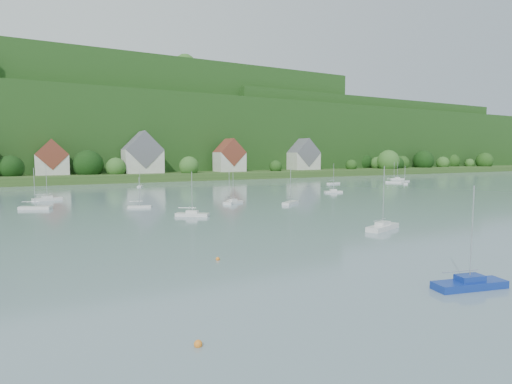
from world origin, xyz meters
TOP-DOWN VIEW (x-y plane):
  - far_shore_strip at (0.00, 200.00)m, footprint 600.00×60.00m
  - forested_ridge at (0.39, 268.57)m, footprint 620.00×181.22m
  - village_building_1 at (-30.00, 189.00)m, footprint 12.00×9.36m
  - village_building_2 at (5.00, 188.00)m, footprint 16.00×11.44m
  - village_building_3 at (45.00, 186.00)m, footprint 13.00×10.40m
  - village_building_4 at (90.00, 190.00)m, footprint 15.00×10.40m
  - near_sailboat_1 at (-5.08, 29.07)m, footprint 6.43×3.09m
  - near_sailboat_3 at (8.30, 51.87)m, footprint 7.06×4.03m
  - mooring_buoy_3 at (-19.56, 47.08)m, footprint 0.42×0.42m
  - mooring_buoy_5 at (-28.02, 29.84)m, footprint 0.49×0.49m
  - far_sailboat_cluster at (5.63, 113.78)m, footprint 189.82×76.81m

SIDE VIEW (x-z plane):
  - mooring_buoy_3 at x=-19.56m, z-range -0.21..0.21m
  - mooring_buoy_5 at x=-28.02m, z-range -0.25..0.25m
  - far_sailboat_cluster at x=5.63m, z-range -3.98..4.73m
  - near_sailboat_1 at x=-5.08m, z-range -3.74..4.63m
  - near_sailboat_3 at x=8.30m, z-range -4.13..5.07m
  - far_shore_strip at x=0.00m, z-range 0.00..3.00m
  - village_building_1 at x=-30.00m, z-range 1.75..15.75m
  - village_building_3 at x=45.00m, z-range 1.68..17.18m
  - village_building_4 at x=90.00m, z-range 1.34..17.84m
  - village_building_2 at x=5.00m, z-range 1.27..19.27m
  - forested_ridge at x=0.39m, z-range -12.06..57.83m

